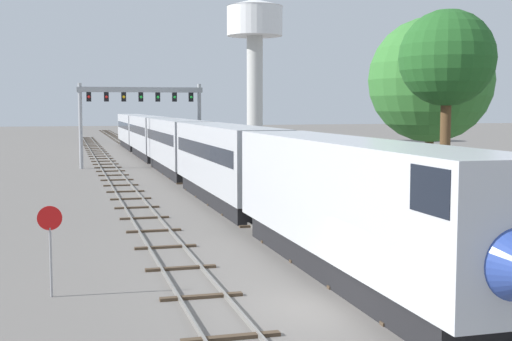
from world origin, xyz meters
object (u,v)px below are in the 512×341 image
object	(u,v)px
stop_sign	(50,238)
trackside_tree_left	(431,80)
signal_gantry	(141,105)
trackside_tree_mid	(447,59)
passenger_train	(175,144)
water_tower	(255,32)

from	to	relation	value
stop_sign	trackside_tree_left	distance (m)	29.98
signal_gantry	trackside_tree_mid	world-z (taller)	trackside_tree_mid
passenger_train	signal_gantry	distance (m)	8.04
water_tower	stop_sign	world-z (taller)	water_tower
water_tower	passenger_train	bearing A→B (deg)	-112.94
water_tower	trackside_tree_mid	bearing A→B (deg)	-97.67
passenger_train	trackside_tree_mid	xyz separation A→B (m)	(10.17, -28.45, 5.83)
trackside_tree_left	stop_sign	bearing A→B (deg)	-142.01
signal_gantry	trackside_tree_left	bearing A→B (deg)	-61.39
passenger_train	water_tower	distance (m)	54.89
water_tower	signal_gantry	bearing A→B (deg)	-118.71
stop_sign	trackside_tree_left	xyz separation A→B (m)	(23.19, 18.11, 5.75)
signal_gantry	water_tower	bearing A→B (deg)	61.29
passenger_train	trackside_tree_left	xyz separation A→B (m)	(13.19, -21.38, 5.02)
trackside_tree_left	trackside_tree_mid	size ratio (longest dim) A/B	1.05
passenger_train	trackside_tree_mid	bearing A→B (deg)	-70.33
passenger_train	trackside_tree_left	world-z (taller)	trackside_tree_left
stop_sign	passenger_train	bearing A→B (deg)	75.79
trackside_tree_mid	trackside_tree_left	bearing A→B (deg)	66.87
signal_gantry	trackside_tree_mid	size ratio (longest dim) A/B	1.09
stop_sign	trackside_tree_left	bearing A→B (deg)	37.99
water_tower	trackside_tree_left	world-z (taller)	water_tower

